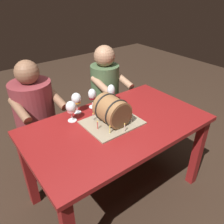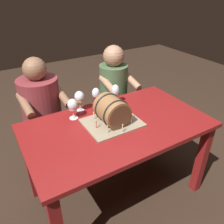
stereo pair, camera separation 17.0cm
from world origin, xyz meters
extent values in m
plane|color=#332319|center=(0.00, 0.00, 0.00)|extent=(8.00, 8.00, 0.00)
cube|color=maroon|center=(0.00, 0.00, 0.73)|extent=(1.41, 0.82, 0.03)
cube|color=maroon|center=(0.64, -0.35, 0.35)|extent=(0.07, 0.07, 0.71)
cube|color=maroon|center=(-0.64, 0.35, 0.35)|extent=(0.07, 0.07, 0.71)
cube|color=maroon|center=(0.64, 0.35, 0.35)|extent=(0.07, 0.07, 0.71)
cube|color=gray|center=(-0.03, 0.03, 0.75)|extent=(0.42, 0.34, 0.01)
cylinder|color=olive|center=(-0.03, 0.03, 0.86)|extent=(0.21, 0.23, 0.21)
cylinder|color=brown|center=(-0.03, -0.08, 0.86)|extent=(0.18, 0.00, 0.18)
cylinder|color=brown|center=(-0.03, 0.15, 0.86)|extent=(0.18, 0.00, 0.18)
torus|color=black|center=(-0.03, -0.03, 0.86)|extent=(0.22, 0.01, 0.22)
torus|color=black|center=(-0.03, 0.09, 0.86)|extent=(0.22, 0.01, 0.22)
cylinder|color=silver|center=(0.11, 0.02, 0.78)|extent=(0.01, 0.01, 0.05)
sphere|color=#F9C64C|center=(0.11, 0.02, 0.81)|extent=(0.01, 0.01, 0.01)
cylinder|color=silver|center=(0.06, 0.15, 0.78)|extent=(0.01, 0.01, 0.06)
sphere|color=#F9C64C|center=(0.06, 0.15, 0.82)|extent=(0.01, 0.01, 0.01)
cylinder|color=#D64C47|center=(-0.05, 0.18, 0.78)|extent=(0.01, 0.01, 0.06)
sphere|color=#F9C64C|center=(-0.05, 0.18, 0.82)|extent=(0.01, 0.01, 0.01)
cylinder|color=silver|center=(-0.13, 0.14, 0.78)|extent=(0.01, 0.01, 0.05)
sphere|color=#F9C64C|center=(-0.13, 0.14, 0.82)|extent=(0.01, 0.01, 0.01)
cylinder|color=#D64C47|center=(-0.17, 0.02, 0.78)|extent=(0.01, 0.01, 0.06)
sphere|color=#F9C64C|center=(-0.17, 0.02, 0.82)|extent=(0.01, 0.01, 0.01)
cylinder|color=#EAD666|center=(-0.13, -0.08, 0.78)|extent=(0.01, 0.01, 0.05)
sphere|color=#F9C64C|center=(-0.13, -0.08, 0.81)|extent=(0.01, 0.01, 0.01)
cylinder|color=silver|center=(-0.04, -0.12, 0.78)|extent=(0.01, 0.01, 0.06)
sphere|color=#F9C64C|center=(-0.04, -0.12, 0.82)|extent=(0.01, 0.01, 0.01)
cylinder|color=silver|center=(0.08, -0.07, 0.78)|extent=(0.01, 0.01, 0.05)
sphere|color=#F9C64C|center=(0.08, -0.07, 0.81)|extent=(0.01, 0.01, 0.01)
cylinder|color=white|center=(-0.26, 0.25, 0.75)|extent=(0.07, 0.07, 0.00)
cylinder|color=white|center=(-0.26, 0.25, 0.78)|extent=(0.01, 0.01, 0.07)
ellipsoid|color=white|center=(-0.26, 0.25, 0.87)|extent=(0.08, 0.08, 0.09)
cylinder|color=pink|center=(-0.26, 0.25, 0.84)|extent=(0.07, 0.07, 0.04)
cylinder|color=white|center=(0.16, 0.30, 0.75)|extent=(0.07, 0.07, 0.00)
cylinder|color=white|center=(0.16, 0.30, 0.78)|extent=(0.01, 0.01, 0.07)
ellipsoid|color=white|center=(0.16, 0.30, 0.87)|extent=(0.07, 0.07, 0.11)
cylinder|color=beige|center=(0.16, 0.30, 0.83)|extent=(0.06, 0.06, 0.03)
cylinder|color=white|center=(-0.16, 0.34, 0.75)|extent=(0.06, 0.06, 0.00)
cylinder|color=white|center=(-0.16, 0.34, 0.79)|extent=(0.01, 0.01, 0.08)
ellipsoid|color=white|center=(-0.16, 0.34, 0.88)|extent=(0.08, 0.08, 0.09)
cylinder|color=#C6842D|center=(-0.16, 0.34, 0.85)|extent=(0.07, 0.07, 0.03)
cylinder|color=white|center=(-0.01, 0.34, 0.75)|extent=(0.07, 0.07, 0.00)
cylinder|color=white|center=(-0.01, 0.34, 0.78)|extent=(0.01, 0.01, 0.07)
ellipsoid|color=white|center=(-0.01, 0.34, 0.87)|extent=(0.07, 0.07, 0.09)
cylinder|color=maroon|center=(-0.01, 0.34, 0.84)|extent=(0.06, 0.06, 0.04)
cube|color=#4C1B1E|center=(-0.40, 0.71, 0.23)|extent=(0.34, 0.32, 0.45)
cylinder|color=maroon|center=(-0.40, 0.71, 0.70)|extent=(0.38, 0.38, 0.50)
sphere|color=brown|center=(-0.40, 0.71, 1.04)|extent=(0.20, 0.20, 0.20)
cylinder|color=brown|center=(-0.23, 0.59, 0.80)|extent=(0.09, 0.31, 0.14)
cylinder|color=brown|center=(-0.55, 0.57, 0.80)|extent=(0.09, 0.31, 0.14)
cube|color=#2A3A24|center=(0.40, 0.71, 0.23)|extent=(0.34, 0.32, 0.45)
cylinder|color=#47603D|center=(0.40, 0.71, 0.69)|extent=(0.31, 0.31, 0.48)
sphere|color=#A87A5B|center=(0.40, 0.71, 1.03)|extent=(0.22, 0.22, 0.22)
cylinder|color=#A87A5B|center=(0.53, 0.58, 0.79)|extent=(0.07, 0.31, 0.14)
cylinder|color=#A87A5B|center=(0.26, 0.58, 0.79)|extent=(0.07, 0.31, 0.14)
camera|label=1|loc=(-0.92, -1.13, 1.71)|focal=36.44mm
camera|label=2|loc=(-0.78, -1.23, 1.71)|focal=36.44mm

